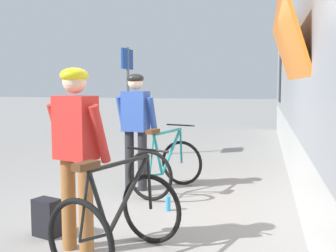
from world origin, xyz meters
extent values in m
plane|color=gray|center=(0.00, 0.00, 0.00)|extent=(80.00, 80.00, 0.00)
cube|color=orange|center=(1.53, 1.28, 1.80)|extent=(0.58, 4.02, 1.62)
cube|color=black|center=(1.52, 2.22, 2.25)|extent=(0.04, 1.10, 0.80)
cube|color=black|center=(1.54, 7.20, 2.25)|extent=(0.03, 1.10, 2.29)
cylinder|color=#935B2D|center=(-0.72, -1.35, 0.45)|extent=(0.14, 0.14, 0.90)
cylinder|color=#935B2D|center=(-0.51, -1.41, 0.45)|extent=(0.14, 0.14, 0.90)
cube|color=red|center=(-0.62, -1.38, 1.20)|extent=(0.43, 0.34, 0.60)
cylinder|color=red|center=(-0.85, -1.26, 1.15)|extent=(0.16, 0.27, 0.56)
cylinder|color=red|center=(-0.36, -1.42, 1.15)|extent=(0.16, 0.27, 0.56)
sphere|color=beige|center=(-0.62, -1.38, 1.63)|extent=(0.22, 0.22, 0.22)
ellipsoid|color=yellow|center=(-0.62, -1.38, 1.69)|extent=(0.32, 0.34, 0.14)
cylinder|color=#232328|center=(-0.88, 0.99, 0.45)|extent=(0.14, 0.14, 0.90)
cylinder|color=#232328|center=(-0.66, 0.95, 0.45)|extent=(0.14, 0.14, 0.90)
cube|color=#2D4C9E|center=(-0.77, 0.97, 1.20)|extent=(0.41, 0.30, 0.60)
cylinder|color=#2D4C9E|center=(-1.02, 1.05, 1.15)|extent=(0.13, 0.27, 0.56)
cylinder|color=#2D4C9E|center=(-0.51, 0.97, 1.15)|extent=(0.13, 0.27, 0.56)
sphere|color=beige|center=(-0.77, 0.97, 1.63)|extent=(0.22, 0.22, 0.22)
ellipsoid|color=black|center=(-0.77, 0.97, 1.69)|extent=(0.29, 0.31, 0.14)
torus|color=black|center=(0.02, -1.02, 0.36)|extent=(0.69, 0.27, 0.71)
torus|color=black|center=(-0.30, -1.99, 0.36)|extent=(0.69, 0.27, 0.71)
cylinder|color=black|center=(-0.09, -1.36, 0.60)|extent=(0.24, 0.62, 0.63)
cylinder|color=black|center=(-0.13, -1.47, 0.91)|extent=(0.31, 0.82, 0.04)
cylinder|color=black|center=(-0.23, -1.77, 0.60)|extent=(0.12, 0.27, 0.62)
cylinder|color=black|center=(-0.25, -1.82, 0.33)|extent=(0.14, 0.35, 0.08)
cylinder|color=black|center=(-0.28, -1.93, 0.63)|extent=(0.07, 0.14, 0.56)
cylinder|color=black|center=(0.01, -1.05, 0.63)|extent=(0.06, 0.09, 0.55)
cylinder|color=black|center=(0.00, -1.07, 0.97)|extent=(0.46, 0.17, 0.02)
cube|color=#4C2D19|center=(-0.28, -1.91, 0.96)|extent=(0.17, 0.26, 0.06)
torus|color=black|center=(-0.15, 1.43, 0.36)|extent=(0.70, 0.22, 0.71)
torus|color=black|center=(-0.40, 0.44, 0.36)|extent=(0.70, 0.22, 0.71)
cylinder|color=#197A7F|center=(-0.24, 1.08, 0.60)|extent=(0.20, 0.63, 0.63)
cylinder|color=#197A7F|center=(-0.27, 0.97, 0.91)|extent=(0.25, 0.83, 0.04)
cylinder|color=#197A7F|center=(-0.34, 0.67, 0.60)|extent=(0.11, 0.28, 0.62)
cylinder|color=#197A7F|center=(-0.36, 0.61, 0.33)|extent=(0.12, 0.36, 0.08)
cylinder|color=#197A7F|center=(-0.39, 0.50, 0.63)|extent=(0.06, 0.14, 0.56)
cylinder|color=#197A7F|center=(-0.16, 1.40, 0.63)|extent=(0.05, 0.09, 0.55)
cylinder|color=black|center=(-0.16, 1.38, 0.97)|extent=(0.47, 0.14, 0.02)
cube|color=#4C2D19|center=(-0.38, 0.53, 0.96)|extent=(0.16, 0.26, 0.06)
cube|color=black|center=(-1.11, -1.09, 0.20)|extent=(0.32, 0.26, 0.40)
cylinder|color=#338CCC|center=(-0.05, 0.05, 0.09)|extent=(0.06, 0.06, 0.19)
cylinder|color=#595B60|center=(-1.83, 3.73, 1.20)|extent=(0.08, 0.08, 2.40)
cube|color=#193F99|center=(-1.83, 3.73, 2.15)|extent=(0.04, 0.70, 0.44)
camera|label=1|loc=(1.11, -4.93, 1.61)|focal=44.06mm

